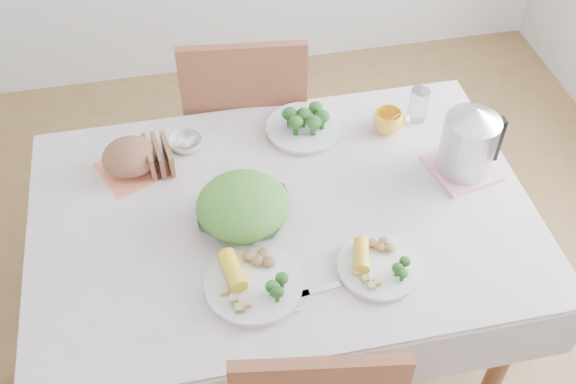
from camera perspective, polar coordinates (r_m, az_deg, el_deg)
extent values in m
plane|color=brown|center=(2.64, -0.35, -12.65)|extent=(3.60, 3.60, 0.00)
cube|color=brown|center=(2.33, -0.39, -7.95)|extent=(1.40, 0.90, 0.75)
cube|color=beige|center=(2.03, -0.44, -1.73)|extent=(1.50, 1.00, 0.01)
cube|color=brown|center=(2.74, -3.56, 5.30)|extent=(0.50, 0.50, 1.01)
imported|color=white|center=(1.98, -3.79, -1.79)|extent=(0.33, 0.33, 0.06)
cylinder|color=white|center=(1.84, -2.91, -7.80)|extent=(0.32, 0.32, 0.02)
cylinder|color=white|center=(1.89, 7.69, -6.26)|extent=(0.32, 0.32, 0.02)
cylinder|color=beige|center=(2.27, 1.32, 5.38)|extent=(0.27, 0.27, 0.02)
cube|color=#F77B58|center=(2.20, -13.00, 1.92)|extent=(0.25, 0.25, 0.00)
ellipsoid|color=brown|center=(2.16, -13.24, 2.97)|extent=(0.17, 0.16, 0.10)
imported|color=white|center=(2.23, -8.64, 4.11)|extent=(0.15, 0.15, 0.03)
imported|color=yellow|center=(2.28, 8.42, 5.94)|extent=(0.11, 0.11, 0.08)
cylinder|color=white|center=(2.33, 10.99, 7.33)|extent=(0.08, 0.08, 0.12)
cube|color=pink|center=(2.21, 14.47, 1.95)|extent=(0.23, 0.23, 0.02)
cylinder|color=#B2B5BA|center=(2.13, 15.03, 4.10)|extent=(0.21, 0.21, 0.24)
cube|color=silver|center=(1.86, -0.45, -7.50)|extent=(0.05, 0.22, 0.00)
cube|color=silver|center=(1.85, 3.48, -8.01)|extent=(0.17, 0.04, 0.00)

